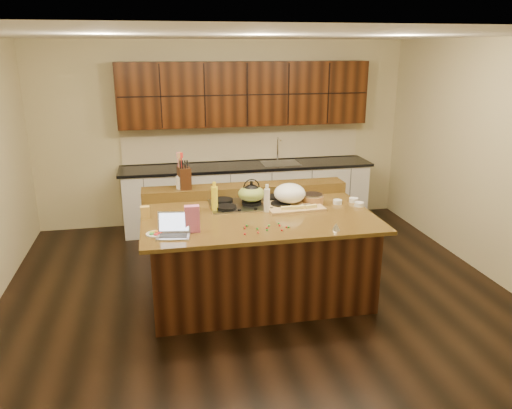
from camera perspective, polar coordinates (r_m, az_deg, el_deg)
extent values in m
cube|color=black|center=(5.62, 0.10, -9.98)|extent=(5.50, 5.00, 0.01)
cube|color=silver|center=(4.98, 0.12, 18.87)|extent=(5.50, 5.00, 0.01)
cube|color=#C3B789|center=(7.55, -3.74, 8.06)|extent=(5.50, 0.01, 2.70)
cube|color=#C3B789|center=(2.86, 10.34, -8.46)|extent=(5.50, 0.01, 2.70)
cube|color=#C3B789|center=(6.28, 25.65, 4.42)|extent=(0.01, 5.00, 2.70)
cube|color=black|center=(5.42, 0.11, -5.81)|extent=(2.22, 1.42, 0.88)
cube|color=black|center=(5.26, 0.11, -1.20)|extent=(2.40, 1.60, 0.04)
cube|color=black|center=(5.89, -1.26, 1.68)|extent=(2.40, 0.30, 0.12)
cube|color=gray|center=(5.53, -0.51, 0.02)|extent=(0.92, 0.52, 0.02)
cylinder|color=black|center=(5.60, -3.78, 0.45)|extent=(0.22, 0.22, 0.03)
cylinder|color=black|center=(5.71, 2.19, 0.80)|extent=(0.22, 0.22, 0.03)
cylinder|color=black|center=(5.36, -3.40, -0.35)|extent=(0.22, 0.22, 0.03)
cylinder|color=black|center=(5.47, 2.83, 0.03)|extent=(0.22, 0.22, 0.03)
cylinder|color=black|center=(5.52, -0.52, 0.25)|extent=(0.22, 0.22, 0.03)
cube|color=silver|center=(7.48, -0.97, 0.92)|extent=(3.60, 0.62, 0.90)
cube|color=black|center=(7.36, -0.99, 4.42)|extent=(3.70, 0.66, 0.04)
cube|color=gray|center=(7.46, 2.80, 4.70)|extent=(0.55, 0.42, 0.01)
cylinder|color=gray|center=(7.59, 2.48, 6.36)|extent=(0.02, 0.02, 0.36)
cube|color=black|center=(7.34, -1.25, 12.54)|extent=(3.60, 0.34, 0.90)
cube|color=#C3B789|center=(7.60, -1.43, 7.00)|extent=(3.60, 0.03, 0.50)
ellipsoid|color=black|center=(5.49, -0.52, 1.35)|extent=(0.26, 0.26, 0.19)
ellipsoid|color=olive|center=(5.50, -0.52, 1.24)|extent=(0.35, 0.35, 0.17)
cube|color=#B7B7BC|center=(4.66, -9.43, -3.60)|extent=(0.33, 0.25, 0.01)
cube|color=black|center=(4.66, -9.44, -3.50)|extent=(0.27, 0.16, 0.00)
cube|color=#B7B7BC|center=(4.72, -9.37, -1.96)|extent=(0.31, 0.10, 0.19)
cube|color=silver|center=(4.72, -9.37, -1.98)|extent=(0.28, 0.09, 0.16)
cylinder|color=yellow|center=(5.30, -4.76, 0.64)|extent=(0.08, 0.08, 0.27)
cylinder|color=silver|center=(5.27, 1.25, 0.48)|extent=(0.08, 0.08, 0.25)
cube|color=tan|center=(5.45, 4.31, -0.19)|extent=(0.62, 0.47, 0.03)
ellipsoid|color=white|center=(5.49, 3.87, 1.28)|extent=(0.35, 0.35, 0.22)
cube|color=#EDD872|center=(5.29, 3.59, -0.40)|extent=(0.13, 0.04, 0.04)
cube|color=#EDD872|center=(5.32, 4.95, -0.31)|extent=(0.13, 0.04, 0.04)
cube|color=#EDD872|center=(5.36, 6.30, -0.23)|extent=(0.13, 0.04, 0.04)
cylinder|color=gray|center=(5.46, 5.70, 0.03)|extent=(0.23, 0.09, 0.01)
cylinder|color=white|center=(5.59, 11.71, 0.03)|extent=(0.12, 0.12, 0.04)
cylinder|color=white|center=(5.64, 9.30, 0.31)|extent=(0.13, 0.13, 0.04)
cylinder|color=white|center=(5.74, 11.08, 0.51)|extent=(0.13, 0.13, 0.04)
cylinder|color=#996B3F|center=(5.60, 6.48, 0.56)|extent=(0.29, 0.29, 0.09)
cone|color=silver|center=(4.82, 9.13, -2.51)|extent=(0.08, 0.08, 0.07)
cube|color=pink|center=(4.72, -7.30, -1.64)|extent=(0.14, 0.08, 0.26)
cylinder|color=white|center=(4.75, -11.40, -3.32)|extent=(0.21, 0.21, 0.01)
cube|color=gold|center=(5.20, -12.55, -0.89)|extent=(0.09, 0.07, 0.13)
cylinder|color=white|center=(5.78, -8.55, 2.50)|extent=(0.15, 0.15, 0.14)
cube|color=black|center=(5.77, -8.21, 3.04)|extent=(0.15, 0.22, 0.25)
ellipsoid|color=red|center=(4.75, 2.98, -2.94)|extent=(0.02, 0.02, 0.02)
ellipsoid|color=#198C26|center=(4.78, 0.16, -2.78)|extent=(0.02, 0.02, 0.02)
ellipsoid|color=red|center=(4.80, -1.28, -2.72)|extent=(0.02, 0.02, 0.02)
ellipsoid|color=#198C26|center=(4.87, 1.50, -2.42)|extent=(0.02, 0.02, 0.02)
ellipsoid|color=red|center=(4.84, -1.34, -2.54)|extent=(0.02, 0.02, 0.02)
ellipsoid|color=#198C26|center=(4.83, 3.74, -2.60)|extent=(0.02, 0.02, 0.02)
ellipsoid|color=red|center=(4.68, 0.24, -3.22)|extent=(0.02, 0.02, 0.02)
ellipsoid|color=#198C26|center=(4.81, -1.38, -2.65)|extent=(0.02, 0.02, 0.02)
ellipsoid|color=red|center=(4.84, 3.51, -2.58)|extent=(0.02, 0.02, 0.02)
ellipsoid|color=#198C26|center=(4.92, 2.62, -2.19)|extent=(0.02, 0.02, 0.02)
ellipsoid|color=red|center=(4.87, 2.71, -2.41)|extent=(0.02, 0.02, 0.02)
ellipsoid|color=#198C26|center=(4.86, -1.08, -2.43)|extent=(0.02, 0.02, 0.02)
ellipsoid|color=red|center=(4.65, -1.28, -3.39)|extent=(0.02, 0.02, 0.02)
ellipsoid|color=#198C26|center=(4.75, 1.26, -2.92)|extent=(0.02, 0.02, 0.02)
ellipsoid|color=red|center=(4.80, 1.25, -2.72)|extent=(0.02, 0.02, 0.02)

